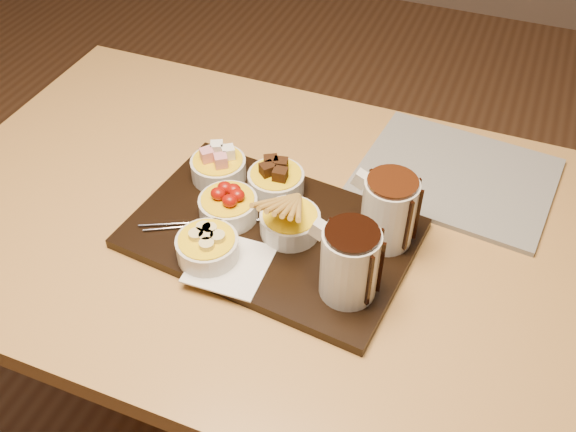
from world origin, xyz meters
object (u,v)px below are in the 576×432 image
at_px(dining_table, 259,253).
at_px(pitcher_dark_chocolate, 349,264).
at_px(bowl_strawberries, 228,208).
at_px(pitcher_milk_chocolate, 388,212).
at_px(serving_board, 271,233).
at_px(newspaper, 456,176).

bearing_deg(dining_table, pitcher_dark_chocolate, -30.40).
relative_size(bowl_strawberries, pitcher_milk_chocolate, 0.84).
relative_size(dining_table, serving_board, 2.61).
bearing_deg(pitcher_dark_chocolate, newspaper, 79.63).
height_order(serving_board, bowl_strawberries, bowl_strawberries).
xyz_separation_m(serving_board, bowl_strawberries, (-0.08, 0.00, 0.03)).
relative_size(dining_table, pitcher_dark_chocolate, 10.07).
relative_size(serving_board, pitcher_milk_chocolate, 3.86).
xyz_separation_m(serving_board, pitcher_dark_chocolate, (0.16, -0.08, 0.07)).
xyz_separation_m(bowl_strawberries, newspaper, (0.34, 0.27, -0.03)).
bearing_deg(bowl_strawberries, pitcher_milk_chocolate, 10.33).
bearing_deg(bowl_strawberries, dining_table, 46.36).
bearing_deg(serving_board, pitcher_milk_chocolate, 21.80).
bearing_deg(pitcher_milk_chocolate, bowl_strawberries, -163.61).
height_order(pitcher_dark_chocolate, newspaper, pitcher_dark_chocolate).
xyz_separation_m(dining_table, bowl_strawberries, (-0.04, -0.04, 0.14)).
xyz_separation_m(dining_table, newspaper, (0.30, 0.23, 0.10)).
height_order(serving_board, pitcher_dark_chocolate, pitcher_dark_chocolate).
bearing_deg(pitcher_dark_chocolate, dining_table, 155.66).
bearing_deg(serving_board, pitcher_dark_chocolate, -19.98).
bearing_deg(bowl_strawberries, serving_board, -2.49).
bearing_deg(newspaper, bowl_strawberries, -136.01).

